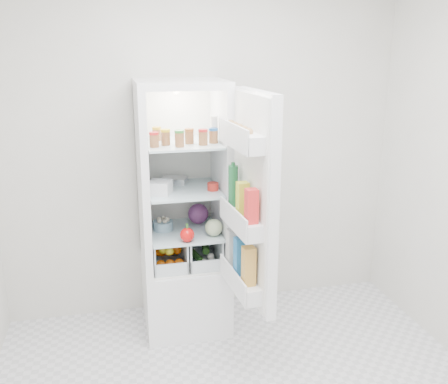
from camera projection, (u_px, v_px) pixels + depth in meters
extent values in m
cube|color=beige|center=(203.00, 145.00, 3.74)|extent=(3.00, 0.02, 2.60)
cube|color=white|center=(185.00, 292.00, 3.72)|extent=(0.60, 0.60, 0.50)
cube|color=white|center=(180.00, 84.00, 3.29)|extent=(0.60, 0.60, 0.05)
cube|color=white|center=(177.00, 169.00, 3.73)|extent=(0.60, 0.05, 1.25)
cube|color=white|center=(143.00, 181.00, 3.42)|extent=(0.05, 0.60, 1.25)
cube|color=white|center=(221.00, 176.00, 3.54)|extent=(0.05, 0.60, 1.25)
cube|color=white|center=(178.00, 170.00, 3.71)|extent=(0.50, 0.01, 1.25)
sphere|color=white|center=(176.00, 91.00, 3.51)|extent=(0.05, 0.05, 0.05)
cube|color=silver|center=(184.00, 231.00, 3.56)|extent=(0.49, 0.53, 0.01)
cube|color=silver|center=(183.00, 190.00, 3.47)|extent=(0.49, 0.53, 0.02)
cube|color=silver|center=(182.00, 143.00, 3.38)|extent=(0.49, 0.53, 0.02)
cylinder|color=#B21919|center=(154.00, 141.00, 3.20)|extent=(0.06, 0.06, 0.08)
cylinder|color=gold|center=(166.00, 139.00, 3.26)|extent=(0.06, 0.06, 0.08)
cylinder|color=#267226|center=(180.00, 140.00, 3.20)|extent=(0.06, 0.06, 0.08)
cylinder|color=brown|center=(189.00, 137.00, 3.32)|extent=(0.06, 0.06, 0.08)
cylinder|color=#B21919|center=(203.00, 139.00, 3.27)|extent=(0.06, 0.06, 0.08)
cylinder|color=#194C8C|center=(213.00, 137.00, 3.33)|extent=(0.06, 0.06, 0.08)
cylinder|color=#BF8C19|center=(157.00, 134.00, 3.42)|extent=(0.06, 0.06, 0.08)
cylinder|color=silver|center=(214.00, 129.00, 3.37)|extent=(0.06, 0.06, 0.17)
cube|color=silver|center=(160.00, 188.00, 3.33)|extent=(0.19, 0.19, 0.09)
cylinder|color=red|center=(213.00, 187.00, 3.43)|extent=(0.09, 0.09, 0.05)
cube|color=silver|center=(174.00, 180.00, 3.61)|extent=(0.21, 0.19, 0.04)
sphere|color=#501B49|center=(198.00, 214.00, 3.68)|extent=(0.15, 0.15, 0.15)
sphere|color=red|center=(187.00, 235.00, 3.34)|extent=(0.10, 0.10, 0.10)
cylinder|color=#86AFC8|center=(163.00, 226.00, 3.56)|extent=(0.17, 0.17, 0.07)
sphere|color=#B1C191|center=(214.00, 228.00, 3.45)|extent=(0.12, 0.12, 0.12)
sphere|color=#F0580C|center=(161.00, 265.00, 3.46)|extent=(0.07, 0.07, 0.07)
sphere|color=#F0580C|center=(170.00, 264.00, 3.48)|extent=(0.07, 0.07, 0.07)
sphere|color=#F0580C|center=(179.00, 263.00, 3.49)|extent=(0.07, 0.07, 0.07)
sphere|color=#F0580C|center=(159.00, 251.00, 3.56)|extent=(0.07, 0.07, 0.07)
sphere|color=#F0580C|center=(168.00, 250.00, 3.57)|extent=(0.07, 0.07, 0.07)
sphere|color=#F0580C|center=(177.00, 250.00, 3.59)|extent=(0.07, 0.07, 0.07)
sphere|color=#F0580C|center=(162.00, 251.00, 3.70)|extent=(0.07, 0.07, 0.07)
sphere|color=#F0580C|center=(171.00, 251.00, 3.71)|extent=(0.07, 0.07, 0.07)
sphere|color=yellow|center=(163.00, 250.00, 3.50)|extent=(0.06, 0.06, 0.06)
sphere|color=yellow|center=(171.00, 243.00, 3.62)|extent=(0.06, 0.06, 0.06)
sphere|color=yellow|center=(169.00, 251.00, 3.47)|extent=(0.06, 0.06, 0.06)
cylinder|color=#27521B|center=(196.00, 256.00, 3.64)|extent=(0.09, 0.21, 0.05)
cylinder|color=#27521B|center=(205.00, 246.00, 3.69)|extent=(0.08, 0.21, 0.05)
sphere|color=white|center=(205.00, 262.00, 3.53)|extent=(0.05, 0.05, 0.05)
sphere|color=white|center=(211.00, 257.00, 3.55)|extent=(0.05, 0.05, 0.05)
cube|color=white|center=(255.00, 200.00, 3.00)|extent=(0.10, 0.60, 1.30)
cube|color=white|center=(250.00, 200.00, 2.99)|extent=(0.05, 0.56, 1.26)
cube|color=white|center=(242.00, 139.00, 2.87)|extent=(0.15, 0.51, 0.10)
cube|color=white|center=(242.00, 221.00, 3.01)|extent=(0.15, 0.51, 0.10)
cube|color=white|center=(241.00, 281.00, 3.12)|extent=(0.15, 0.51, 0.10)
sphere|color=#A4784A|center=(249.00, 132.00, 2.74)|extent=(0.05, 0.05, 0.05)
sphere|color=#A4784A|center=(244.00, 130.00, 2.81)|extent=(0.05, 0.05, 0.05)
sphere|color=#A4784A|center=(239.00, 128.00, 2.88)|extent=(0.05, 0.05, 0.05)
sphere|color=#A4784A|center=(235.00, 126.00, 2.96)|extent=(0.05, 0.05, 0.05)
sphere|color=#A4784A|center=(231.00, 124.00, 3.03)|extent=(0.05, 0.05, 0.05)
cylinder|color=#195A2F|center=(233.00, 186.00, 3.09)|extent=(0.06, 0.06, 0.26)
cube|color=yellow|center=(243.00, 199.00, 2.93)|extent=(0.07, 0.07, 0.20)
cube|color=red|center=(251.00, 206.00, 2.80)|extent=(0.07, 0.07, 0.20)
cube|color=silver|center=(233.00, 247.00, 3.21)|extent=(0.07, 0.07, 0.24)
cube|color=#277DC4|center=(240.00, 256.00, 3.07)|extent=(0.07, 0.07, 0.24)
cube|color=gold|center=(249.00, 266.00, 2.93)|extent=(0.07, 0.07, 0.24)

